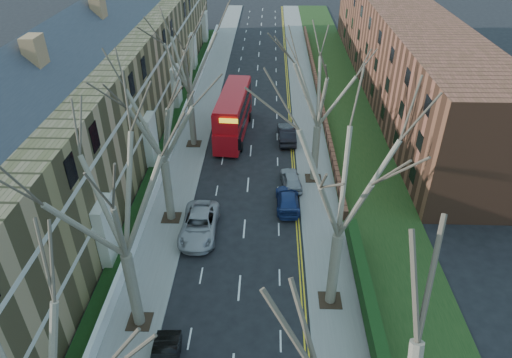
{
  "coord_description": "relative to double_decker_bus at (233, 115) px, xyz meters",
  "views": [
    {
      "loc": [
        1.73,
        -11.78,
        21.81
      ],
      "look_at": [
        0.79,
        18.04,
        2.52
      ],
      "focal_mm": 32.0,
      "sensor_mm": 36.0,
      "label": 1
    }
  ],
  "objects": [
    {
      "name": "tree_right_far",
      "position": [
        7.59,
        -8.4,
        7.04
      ],
      "size": [
        10.15,
        10.15,
        14.22
      ],
      "color": "brown",
      "rests_on": "ground"
    },
    {
      "name": "car_right_near",
      "position": [
        5.21,
        -12.45,
        -1.55
      ],
      "size": [
        1.92,
        4.52,
        1.3
      ],
      "primitive_type": "imported",
      "rotation": [
        0.0,
        0.0,
        3.16
      ],
      "color": "navy",
      "rests_on": "ground"
    },
    {
      "name": "car_right_mid",
      "position": [
        5.59,
        -9.45,
        -1.54
      ],
      "size": [
        2.03,
        4.03,
        1.32
      ],
      "primitive_type": "imported",
      "rotation": [
        0.0,
        0.0,
        3.27
      ],
      "color": "#95979E",
      "rests_on": "ground"
    },
    {
      "name": "car_left_far",
      "position": [
        -1.39,
        -16.02,
        -1.42
      ],
      "size": [
        2.61,
        5.63,
        1.56
      ],
      "primitive_type": "imported",
      "rotation": [
        0.0,
        0.0,
        -0.0
      ],
      "color": "#A09FA5",
      "rests_on": "ground"
    },
    {
      "name": "car_right_far",
      "position": [
        5.42,
        -1.19,
        -1.43
      ],
      "size": [
        1.87,
        4.76,
        1.54
      ],
      "primitive_type": "imported",
      "rotation": [
        0.0,
        0.0,
        3.19
      ],
      "color": "black",
      "rests_on": "ground"
    },
    {
      "name": "double_decker_bus",
      "position": [
        0.0,
        0.0,
        0.0
      ],
      "size": [
        3.32,
        10.84,
        4.48
      ],
      "rotation": [
        0.0,
        0.0,
        3.06
      ],
      "color": "#AC0C13",
      "rests_on": "ground"
    },
    {
      "name": "pavement_right",
      "position": [
        7.89,
        8.6,
        -2.14
      ],
      "size": [
        3.0,
        102.0,
        0.12
      ],
      "primitive_type": "cube",
      "color": "slate",
      "rests_on": "ground"
    },
    {
      "name": "tree_right_mid",
      "position": [
        7.59,
        -22.4,
        7.36
      ],
      "size": [
        10.5,
        10.5,
        14.71
      ],
      "color": "brown",
      "rests_on": "ground"
    },
    {
      "name": "terrace_left",
      "position": [
        -11.76,
        0.6,
        3.33
      ],
      "size": [
        9.7,
        78.0,
        13.6
      ],
      "color": "olive",
      "rests_on": "ground"
    },
    {
      "name": "front_wall_left",
      "position": [
        -5.76,
        0.6,
        -1.58
      ],
      "size": [
        0.3,
        78.0,
        1.0
      ],
      "color": "white",
      "rests_on": "ground"
    },
    {
      "name": "grass_verge_right",
      "position": [
        12.39,
        8.6,
        -2.05
      ],
      "size": [
        6.0,
        102.0,
        0.06
      ],
      "color": "#183312",
      "rests_on": "ground"
    },
    {
      "name": "pavement_left",
      "position": [
        -4.11,
        8.6,
        -2.14
      ],
      "size": [
        3.0,
        102.0,
        0.12
      ],
      "primitive_type": "cube",
      "color": "slate",
      "rests_on": "ground"
    },
    {
      "name": "tree_left_far",
      "position": [
        -3.81,
        -14.4,
        7.04
      ],
      "size": [
        10.15,
        10.15,
        14.22
      ],
      "color": "brown",
      "rests_on": "ground"
    },
    {
      "name": "tree_left_dist",
      "position": [
        -3.81,
        -2.4,
        7.36
      ],
      "size": [
        10.5,
        10.5,
        14.71
      ],
      "color": "brown",
      "rests_on": "ground"
    },
    {
      "name": "tree_left_mid",
      "position": [
        -3.81,
        -24.4,
        7.36
      ],
      "size": [
        10.5,
        10.5,
        14.71
      ],
      "color": "brown",
      "rests_on": "ground"
    },
    {
      "name": "flats_right",
      "position": [
        19.35,
        12.6,
        2.78
      ],
      "size": [
        13.97,
        54.0,
        10.0
      ],
      "color": "brown",
      "rests_on": "ground"
    }
  ]
}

